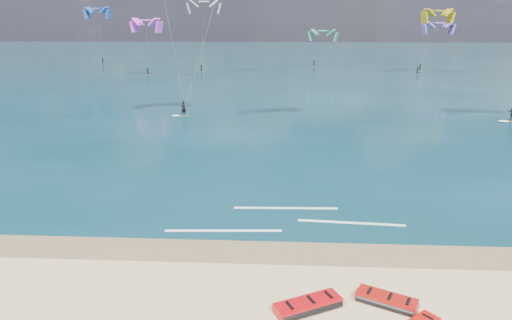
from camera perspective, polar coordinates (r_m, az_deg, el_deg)
The scene contains 8 objects.
ground at distance 57.16m, azimuth 1.82°, elevation 6.68°, with size 320.00×320.00×0.00m, color tan.
wet_sand_strip at distance 21.88m, azimuth -0.38°, elevation -11.31°, with size 320.00×2.40×0.01m, color brown.
sea at distance 120.64m, azimuth 2.51°, elevation 12.26°, with size 320.00×200.00×0.04m, color #092F33.
packed_kite_left at distance 18.16m, azimuth 6.49°, elevation -18.05°, with size 2.81×1.20×0.44m, color red, non-canonical shape.
packed_kite_mid at distance 19.00m, azimuth 15.95°, elevation -16.92°, with size 2.46×1.15×0.42m, color #B5140C, non-canonical shape.
kitesurfer_main at distance 48.05m, azimuth -8.69°, elevation 14.93°, with size 8.74×7.81×16.82m.
shoreline_foam at distance 24.93m, azimuth 3.81°, elevation -7.49°, with size 12.54×3.61×0.01m.
distant_kites at distance 94.02m, azimuth 0.63°, elevation 14.32°, with size 77.94×25.09×13.56m.
Camera 1 is at (1.15, -16.18, 10.46)m, focal length 32.00 mm.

